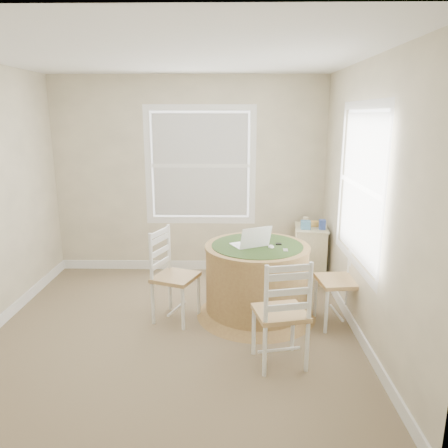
{
  "coord_description": "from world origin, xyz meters",
  "views": [
    {
      "loc": [
        0.57,
        -3.97,
        2.1
      ],
      "look_at": [
        0.49,
        0.45,
        0.99
      ],
      "focal_mm": 35.0,
      "sensor_mm": 36.0,
      "label": 1
    }
  ],
  "objects_px": {
    "chair_right": "(339,280)",
    "laptop": "(251,243)",
    "corner_chest": "(310,253)",
    "chair_near": "(280,312)",
    "round_table": "(257,277)",
    "chair_left": "(176,277)"
  },
  "relations": [
    {
      "from": "chair_right",
      "to": "laptop",
      "type": "xyz_separation_m",
      "value": [
        -0.89,
        0.17,
        0.34
      ]
    },
    {
      "from": "laptop",
      "to": "corner_chest",
      "type": "height_order",
      "value": "laptop"
    },
    {
      "from": "chair_near",
      "to": "laptop",
      "type": "distance_m",
      "value": 1.0
    },
    {
      "from": "chair_near",
      "to": "laptop",
      "type": "xyz_separation_m",
      "value": [
        -0.22,
        0.91,
        0.34
      ]
    },
    {
      "from": "round_table",
      "to": "chair_right",
      "type": "height_order",
      "value": "chair_right"
    },
    {
      "from": "chair_left",
      "to": "chair_near",
      "type": "xyz_separation_m",
      "value": [
        0.99,
        -0.81,
        0.0
      ]
    },
    {
      "from": "round_table",
      "to": "laptop",
      "type": "height_order",
      "value": "laptop"
    },
    {
      "from": "chair_left",
      "to": "chair_right",
      "type": "distance_m",
      "value": 1.66
    },
    {
      "from": "chair_left",
      "to": "chair_right",
      "type": "height_order",
      "value": "same"
    },
    {
      "from": "round_table",
      "to": "corner_chest",
      "type": "height_order",
      "value": "round_table"
    },
    {
      "from": "chair_near",
      "to": "laptop",
      "type": "bearing_deg",
      "value": -88.76
    },
    {
      "from": "chair_near",
      "to": "chair_right",
      "type": "relative_size",
      "value": 1.0
    },
    {
      "from": "laptop",
      "to": "corner_chest",
      "type": "bearing_deg",
      "value": -154.53
    },
    {
      "from": "round_table",
      "to": "chair_right",
      "type": "relative_size",
      "value": 1.34
    },
    {
      "from": "chair_left",
      "to": "chair_right",
      "type": "bearing_deg",
      "value": -71.56
    },
    {
      "from": "chair_left",
      "to": "chair_near",
      "type": "bearing_deg",
      "value": -108.34
    },
    {
      "from": "chair_left",
      "to": "laptop",
      "type": "distance_m",
      "value": 0.85
    },
    {
      "from": "chair_right",
      "to": "corner_chest",
      "type": "bearing_deg",
      "value": 176.77
    },
    {
      "from": "chair_right",
      "to": "laptop",
      "type": "height_order",
      "value": "laptop"
    },
    {
      "from": "chair_right",
      "to": "chair_near",
      "type": "bearing_deg",
      "value": -48.41
    },
    {
      "from": "chair_near",
      "to": "corner_chest",
      "type": "height_order",
      "value": "chair_near"
    },
    {
      "from": "chair_near",
      "to": "chair_left",
      "type": "bearing_deg",
      "value": -51.65
    }
  ]
}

